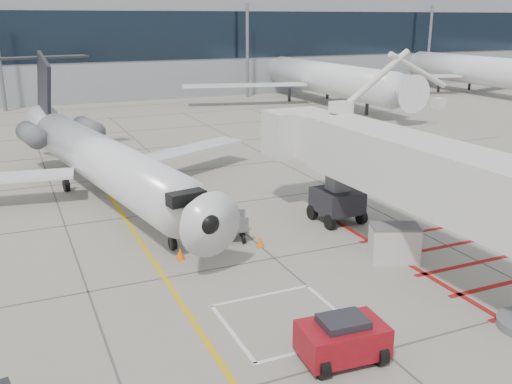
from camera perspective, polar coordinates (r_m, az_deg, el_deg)
name	(u,v)px	position (r m, az deg, el deg)	size (l,w,h in m)	color
ground_plane	(320,297)	(22.13, 6.40, -10.40)	(260.00, 260.00, 0.00)	gray
regional_jet	(114,141)	(31.50, -14.04, 4.97)	(23.31, 29.39, 7.70)	white
jet_bridge	(415,182)	(24.65, 15.64, 0.98)	(8.55, 18.04, 7.22)	silver
pushback_tug	(342,338)	(18.23, 8.63, -14.20)	(2.62, 1.64, 1.53)	maroon
baggage_cart	(224,227)	(27.06, -3.19, -3.51)	(2.15, 1.36, 1.36)	#555559
ground_power_unit	(394,243)	(25.50, 13.66, -4.99)	(2.04, 1.19, 1.62)	beige
cone_nose	(180,253)	(25.34, -7.59, -6.09)	(0.39, 0.39, 0.54)	#F05C0C
cone_side	(260,241)	(26.45, 0.42, -4.95)	(0.37, 0.37, 0.52)	orange
terminal_building	(143,40)	(89.22, -11.20, 14.68)	(180.00, 28.00, 14.00)	gray
terminal_glass_band	(169,36)	(75.58, -8.73, 15.19)	(180.00, 0.10, 6.00)	black
bg_aircraft_c	(317,57)	(72.62, 6.12, 13.32)	(33.58, 37.31, 11.19)	silver
bg_aircraft_d	(468,51)	(87.14, 20.41, 13.11)	(34.64, 38.49, 11.55)	silver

